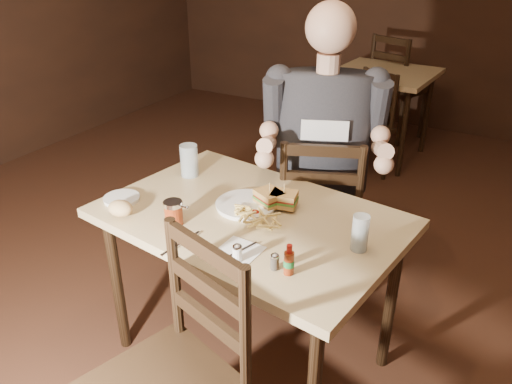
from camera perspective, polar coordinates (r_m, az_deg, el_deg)
The scene contains 23 objects.
room_shell at distance 1.99m, azimuth 1.21°, elevation 15.98°, with size 7.00×7.00×7.00m.
main_table at distance 2.09m, azimuth -0.68°, elevation -4.46°, with size 1.31×0.97×0.77m.
bg_table at distance 4.51m, azimuth 14.41°, elevation 12.12°, with size 0.85×0.85×0.77m.
chair_far at distance 2.66m, azimuth 7.15°, elevation -2.56°, with size 0.44×0.48×0.95m, color black, non-canonical shape.
bg_chair_far at distance 5.07m, azimuth 15.97°, elevation 11.40°, with size 0.46×0.50×0.99m, color black, non-canonical shape.
bg_chair_near at distance 4.07m, azimuth 11.79°, elevation 7.14°, with size 0.40×0.44×0.86m, color black, non-canonical shape.
diner at distance 2.39m, azimuth 7.88°, elevation 8.16°, with size 0.61×0.48×1.05m, color #2B2B2F, non-canonical shape.
dinner_plate at distance 2.10m, azimuth -1.13°, elevation -1.54°, with size 0.25×0.25×0.01m, color white.
sandwich_left at distance 2.08m, azimuth 1.55°, elevation -0.19°, with size 0.11×0.09×0.10m, color #B88A42, non-canonical shape.
sandwich_right at distance 2.07m, azimuth 3.22°, elevation -0.38°, with size 0.11×0.09×0.09m, color #B88A42, non-canonical shape.
fries_pile at distance 1.96m, azimuth -0.14°, elevation -2.94°, with size 0.25×0.17×0.04m, color #E2C46C, non-canonical shape.
ketchup_dollop at distance 2.03m, azimuth -0.15°, elevation -2.29°, with size 0.04×0.04×0.01m, color maroon.
glass_left at distance 2.37m, azimuth -7.65°, elevation 3.58°, with size 0.08×0.08×0.15m, color silver.
glass_right at distance 1.83m, azimuth 11.81°, elevation -4.61°, with size 0.06×0.06×0.14m, color silver.
hot_sauce at distance 1.68m, azimuth 3.79°, elevation -7.70°, with size 0.04×0.04×0.11m, color maroon, non-canonical shape.
salt_shaker at distance 1.75m, azimuth -2.15°, elevation -7.00°, with size 0.03×0.03×0.06m, color white, non-canonical shape.
pepper_shaker at distance 1.72m, azimuth 2.15°, elevation -7.96°, with size 0.03×0.03×0.06m, color #38332D, non-canonical shape.
syrup_dispenser at distance 1.99m, azimuth -9.41°, elevation -2.35°, with size 0.08×0.08×0.10m, color maroon, non-canonical shape.
napkin at distance 1.82m, azimuth -1.89°, elevation -6.70°, with size 0.15×0.14×0.00m, color white.
knife at distance 1.88m, azimuth -8.56°, elevation -5.81°, with size 0.01×0.20×0.00m, color silver.
fork at distance 1.82m, azimuth -1.63°, elevation -6.67°, with size 0.01×0.15×0.00m, color silver.
side_plate at distance 2.23m, azimuth -15.10°, elevation -0.80°, with size 0.15×0.15×0.01m, color white.
bread_roll at distance 2.08m, azimuth -15.24°, elevation -1.80°, with size 0.11×0.09×0.06m, color #DCB06E.
Camera 1 is at (0.93, -1.72, 1.79)m, focal length 35.00 mm.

